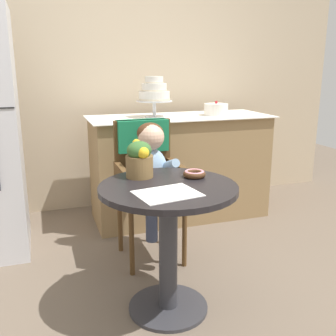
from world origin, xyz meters
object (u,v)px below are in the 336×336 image
at_px(flower_vase, 139,159).
at_px(round_layer_cake, 216,109).
at_px(wicker_chair, 146,167).
at_px(seated_child, 153,167).
at_px(tiered_cake_stand, 154,93).
at_px(cafe_table, 168,224).
at_px(donut_front, 194,173).

xyz_separation_m(flower_vase, round_layer_cake, (0.96, 1.06, 0.13)).
relative_size(wicker_chair, flower_vase, 4.72).
xyz_separation_m(seated_child, tiered_cake_stand, (0.24, 0.76, 0.42)).
xyz_separation_m(seated_child, flower_vase, (-0.18, -0.35, 0.14)).
bearing_deg(cafe_table, round_layer_cake, 55.46).
bearing_deg(flower_vase, seated_child, 63.03).
distance_m(seated_child, flower_vase, 0.41).
bearing_deg(donut_front, seated_child, 103.62).
xyz_separation_m(wicker_chair, seated_child, (0.00, -0.16, 0.04)).
bearing_deg(round_layer_cake, donut_front, -120.36).
bearing_deg(tiered_cake_stand, seated_child, -107.79).
height_order(cafe_table, wicker_chair, wicker_chair).
xyz_separation_m(seated_child, round_layer_cake, (0.78, 0.71, 0.27)).
relative_size(flower_vase, round_layer_cake, 0.98).
bearing_deg(seated_child, round_layer_cake, 42.15).
relative_size(cafe_table, donut_front, 5.79).
distance_m(flower_vase, tiered_cake_stand, 1.21).
bearing_deg(flower_vase, cafe_table, -63.38).
bearing_deg(round_layer_cake, flower_vase, -132.29).
distance_m(cafe_table, donut_front, 0.31).
bearing_deg(seated_child, donut_front, -76.38).
height_order(wicker_chair, round_layer_cake, round_layer_cake).
bearing_deg(seated_child, wicker_chair, 90.00).
xyz_separation_m(cafe_table, donut_front, (0.19, 0.10, 0.23)).
xyz_separation_m(wicker_chair, tiered_cake_stand, (0.24, 0.60, 0.46)).
relative_size(cafe_table, round_layer_cake, 3.50).
distance_m(seated_child, round_layer_cake, 1.09).
height_order(seated_child, flower_vase, seated_child).
bearing_deg(donut_front, round_layer_cake, 59.64).
height_order(donut_front, flower_vase, flower_vase).
bearing_deg(cafe_table, wicker_chair, 83.64).
xyz_separation_m(cafe_table, seated_child, (0.08, 0.54, 0.17)).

